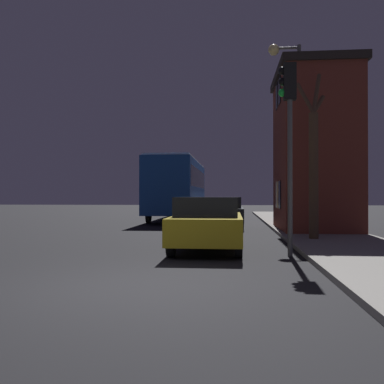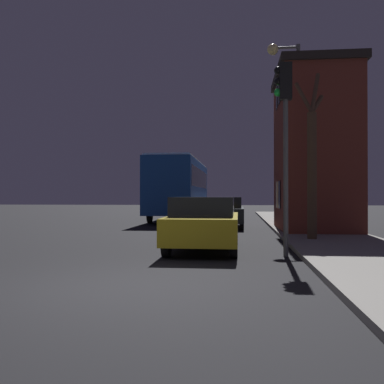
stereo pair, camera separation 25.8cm
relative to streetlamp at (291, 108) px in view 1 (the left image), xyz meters
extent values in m
plane|color=black|center=(-3.74, -8.79, -4.64)|extent=(120.00, 120.00, 0.00)
cube|color=brown|center=(1.23, 2.26, -1.43)|extent=(2.84, 4.73, 6.18)
cube|color=black|center=(1.23, 2.26, 1.81)|extent=(3.08, 4.97, 0.30)
cube|color=black|center=(-0.21, 1.76, -3.12)|extent=(0.03, 0.70, 1.10)
cube|color=#F2D172|center=(-0.21, 2.75, -3.12)|extent=(0.03, 0.70, 1.10)
cube|color=black|center=(-0.21, 1.76, 1.06)|extent=(0.03, 0.70, 1.10)
cube|color=black|center=(-0.21, 2.75, 1.06)|extent=(0.03, 0.70, 1.10)
cylinder|color=#4C4C4C|center=(0.30, 0.00, -1.13)|extent=(0.14, 0.14, 6.78)
cylinder|color=#4C4C4C|center=(-0.15, 0.00, 2.16)|extent=(0.90, 0.09, 0.09)
sphere|color=#F9E08C|center=(-0.60, 0.00, 2.11)|extent=(0.40, 0.40, 0.40)
cylinder|color=#4C4C4C|center=(-0.69, -4.93, -2.72)|extent=(0.12, 0.12, 3.84)
cube|color=black|center=(-0.69, -4.93, -0.36)|extent=(0.30, 0.24, 0.90)
sphere|color=black|center=(-0.87, -4.93, -0.09)|extent=(0.20, 0.20, 0.20)
sphere|color=black|center=(-0.87, -4.93, -0.36)|extent=(0.20, 0.20, 0.20)
sphere|color=green|center=(-0.87, -4.93, -0.63)|extent=(0.20, 0.20, 0.20)
cylinder|color=#473323|center=(0.47, -1.75, -2.53)|extent=(0.30, 0.30, 3.99)
cylinder|color=#473323|center=(0.68, -1.47, -0.22)|extent=(0.58, 0.71, 0.73)
cylinder|color=#473323|center=(0.63, -1.39, 0.17)|extent=(0.49, 0.88, 1.47)
cylinder|color=#473323|center=(0.27, -1.47, 0.00)|extent=(0.57, 0.71, 1.14)
cube|color=#194793|center=(-5.39, 10.43, -2.66)|extent=(2.50, 10.90, 3.00)
cube|color=black|center=(-5.39, 10.43, -2.12)|extent=(2.52, 10.03, 1.08)
cube|color=#B2B2B2|center=(-5.39, 10.43, -1.10)|extent=(2.37, 10.36, 0.12)
cylinder|color=black|center=(-4.23, 13.97, -4.16)|extent=(0.18, 0.96, 0.96)
cylinder|color=black|center=(-6.55, 13.97, -4.16)|extent=(0.18, 0.96, 0.96)
cylinder|color=black|center=(-4.23, 6.89, -4.16)|extent=(0.18, 0.96, 0.96)
cylinder|color=black|center=(-6.55, 6.89, -4.16)|extent=(0.18, 0.96, 0.96)
cube|color=olive|center=(-2.76, -3.97, -4.02)|extent=(1.80, 4.29, 0.65)
cube|color=black|center=(-2.76, -4.18, -3.45)|extent=(1.59, 2.23, 0.49)
cylinder|color=black|center=(-1.95, -2.57, -4.34)|extent=(0.18, 0.60, 0.60)
cylinder|color=black|center=(-3.57, -2.57, -4.34)|extent=(0.18, 0.60, 0.60)
cylinder|color=black|center=(-1.95, -5.36, -4.34)|extent=(0.18, 0.60, 0.60)
cylinder|color=black|center=(-3.57, -5.36, -4.34)|extent=(0.18, 0.60, 0.60)
cube|color=black|center=(-2.49, 4.46, -4.04)|extent=(1.77, 4.10, 0.64)
cube|color=black|center=(-2.49, 4.26, -3.47)|extent=(1.55, 2.13, 0.49)
cylinder|color=black|center=(-1.69, 5.80, -4.36)|extent=(0.18, 0.57, 0.57)
cylinder|color=black|center=(-3.28, 5.80, -4.36)|extent=(0.18, 0.57, 0.57)
cylinder|color=black|center=(-1.69, 3.13, -4.36)|extent=(0.18, 0.57, 0.57)
cylinder|color=black|center=(-3.28, 3.13, -4.36)|extent=(0.18, 0.57, 0.57)
camera|label=1|loc=(-2.10, -15.59, -3.16)|focal=40.00mm
camera|label=2|loc=(-1.84, -15.56, -3.16)|focal=40.00mm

